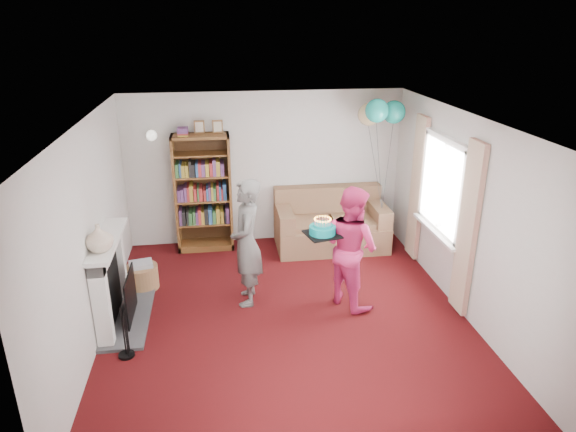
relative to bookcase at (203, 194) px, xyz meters
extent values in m
plane|color=#320708|center=(1.02, -2.30, -0.93)|extent=(5.00, 5.00, 0.00)
cube|color=silver|center=(1.02, 0.21, 0.32)|extent=(4.50, 0.02, 2.50)
cube|color=silver|center=(-1.24, -2.30, 0.32)|extent=(0.02, 5.00, 2.50)
cube|color=silver|center=(3.28, -2.30, 0.32)|extent=(0.02, 5.00, 2.50)
cube|color=white|center=(1.02, -2.30, 1.58)|extent=(4.50, 5.00, 0.01)
cube|color=#3F3F42|center=(-0.98, -2.10, -0.91)|extent=(0.55, 1.40, 0.04)
cube|color=white|center=(-1.13, -2.65, -0.40)|extent=(0.18, 0.14, 1.06)
cube|color=white|center=(-1.13, -1.55, -0.40)|extent=(0.18, 0.14, 1.06)
cube|color=white|center=(-1.13, -2.10, 0.07)|extent=(0.18, 1.24, 0.16)
cube|color=white|center=(-1.10, -2.10, 0.17)|extent=(0.28, 1.35, 0.05)
cube|color=black|center=(-1.15, -2.10, -0.45)|extent=(0.10, 0.80, 0.86)
cube|color=black|center=(-0.91, -2.10, -0.60)|extent=(0.02, 0.70, 0.60)
cylinder|color=black|center=(-0.88, -2.88, -0.61)|extent=(0.18, 0.18, 0.64)
cylinder|color=black|center=(-0.85, -1.30, -0.80)|extent=(0.26, 0.26, 0.26)
cube|color=white|center=(3.23, -1.70, 1.15)|extent=(0.08, 1.30, 0.08)
cube|color=white|center=(3.23, -1.70, -0.10)|extent=(0.08, 1.30, 0.08)
cube|color=white|center=(3.26, -1.70, 0.52)|extent=(0.01, 1.15, 1.20)
cube|color=white|center=(3.20, -1.70, -0.13)|extent=(0.14, 1.32, 0.04)
cube|color=#C5B995|center=(3.22, -2.52, 0.22)|extent=(0.07, 0.38, 2.20)
cube|color=#C5B995|center=(3.22, -0.88, 0.22)|extent=(0.07, 0.38, 2.20)
cylinder|color=gold|center=(-0.73, 0.15, 0.97)|extent=(0.04, 0.12, 0.04)
sphere|color=white|center=(-0.73, 0.06, 0.95)|extent=(0.16, 0.16, 0.16)
cube|color=#472B14|center=(0.00, 0.16, 0.02)|extent=(0.89, 0.04, 1.89)
cube|color=brown|center=(-0.42, -0.03, 0.02)|extent=(0.04, 0.42, 1.89)
cube|color=brown|center=(0.43, -0.03, 0.02)|extent=(0.04, 0.42, 1.89)
cube|color=brown|center=(0.00, -0.03, 0.94)|extent=(0.89, 0.42, 0.04)
cube|color=brown|center=(0.00, -0.03, -0.88)|extent=(0.89, 0.42, 0.10)
cube|color=brown|center=(0.00, -0.03, -0.48)|extent=(0.81, 0.38, 0.03)
cube|color=brown|center=(0.00, -0.03, -0.08)|extent=(0.81, 0.38, 0.02)
cube|color=brown|center=(0.00, -0.03, 0.32)|extent=(0.81, 0.38, 0.02)
cube|color=brown|center=(0.00, -0.03, 0.66)|extent=(0.81, 0.38, 0.02)
cube|color=maroon|center=(-0.25, -0.05, 1.02)|extent=(0.16, 0.22, 0.12)
cube|color=brown|center=(0.00, 0.02, 1.07)|extent=(0.16, 0.02, 0.20)
cube|color=brown|center=(0.28, 0.02, 1.07)|extent=(0.16, 0.02, 0.20)
cube|color=brown|center=(2.05, -0.30, -0.72)|extent=(1.79, 0.95, 0.42)
cube|color=brown|center=(2.05, 0.05, -0.35)|extent=(1.79, 0.24, 0.74)
cube|color=brown|center=(1.27, -0.30, -0.51)|extent=(0.24, 0.90, 0.58)
cube|color=brown|center=(2.82, -0.30, -0.51)|extent=(0.24, 0.90, 0.58)
cube|color=brown|center=(1.65, -0.38, -0.47)|extent=(0.76, 0.65, 0.12)
cube|color=brown|center=(2.45, -0.38, -0.47)|extent=(0.76, 0.65, 0.12)
cylinder|color=#A87D4E|center=(-0.88, -1.29, -0.76)|extent=(0.45, 0.45, 0.33)
cube|color=beige|center=(-0.88, -1.29, -0.56)|extent=(0.31, 0.25, 0.06)
imported|color=black|center=(0.57, -1.85, -0.08)|extent=(0.45, 0.65, 1.70)
imported|color=#D32A67|center=(1.90, -2.07, -0.12)|extent=(0.92, 0.98, 1.62)
cube|color=black|center=(1.49, -2.17, 0.12)|extent=(0.39, 0.39, 0.02)
cylinder|color=#0C888B|center=(1.49, -2.17, 0.18)|extent=(0.33, 0.33, 0.10)
cylinder|color=#0C888B|center=(1.49, -2.17, 0.24)|extent=(0.24, 0.24, 0.04)
cylinder|color=#D55F91|center=(1.59, -2.17, 0.27)|extent=(0.01, 0.01, 0.09)
sphere|color=orange|center=(1.59, -2.17, 0.32)|extent=(0.02, 0.02, 0.02)
cylinder|color=#D55F91|center=(1.59, -2.13, 0.27)|extent=(0.01, 0.01, 0.09)
sphere|color=orange|center=(1.59, -2.13, 0.32)|extent=(0.02, 0.02, 0.02)
cylinder|color=#D55F91|center=(1.57, -2.10, 0.27)|extent=(0.01, 0.01, 0.09)
sphere|color=orange|center=(1.57, -2.10, 0.32)|extent=(0.02, 0.02, 0.02)
cylinder|color=#D55F91|center=(1.54, -2.08, 0.27)|extent=(0.01, 0.01, 0.09)
sphere|color=orange|center=(1.54, -2.08, 0.32)|extent=(0.02, 0.02, 0.02)
cylinder|color=#D55F91|center=(1.51, -2.07, 0.27)|extent=(0.01, 0.01, 0.09)
sphere|color=orange|center=(1.51, -2.07, 0.32)|extent=(0.02, 0.02, 0.02)
cylinder|color=#D55F91|center=(1.48, -2.07, 0.27)|extent=(0.01, 0.01, 0.09)
sphere|color=orange|center=(1.48, -2.07, 0.32)|extent=(0.02, 0.02, 0.02)
cylinder|color=#D55F91|center=(1.44, -2.08, 0.27)|extent=(0.01, 0.01, 0.09)
sphere|color=orange|center=(1.44, -2.08, 0.32)|extent=(0.02, 0.02, 0.02)
cylinder|color=#D55F91|center=(1.42, -2.10, 0.27)|extent=(0.01, 0.01, 0.09)
sphere|color=orange|center=(1.42, -2.10, 0.32)|extent=(0.02, 0.02, 0.02)
cylinder|color=#D55F91|center=(1.40, -2.13, 0.27)|extent=(0.01, 0.01, 0.09)
sphere|color=orange|center=(1.40, -2.13, 0.32)|extent=(0.02, 0.02, 0.02)
cylinder|color=#D55F91|center=(1.39, -2.17, 0.27)|extent=(0.01, 0.01, 0.09)
sphere|color=orange|center=(1.39, -2.17, 0.32)|extent=(0.02, 0.02, 0.02)
cylinder|color=#D55F91|center=(1.40, -2.20, 0.27)|extent=(0.01, 0.01, 0.09)
sphere|color=orange|center=(1.40, -2.20, 0.32)|extent=(0.02, 0.02, 0.02)
cylinder|color=#D55F91|center=(1.42, -2.23, 0.27)|extent=(0.01, 0.01, 0.09)
sphere|color=orange|center=(1.42, -2.23, 0.32)|extent=(0.02, 0.02, 0.02)
cylinder|color=#D55F91|center=(1.44, -2.25, 0.27)|extent=(0.01, 0.01, 0.09)
sphere|color=orange|center=(1.44, -2.25, 0.32)|extent=(0.02, 0.02, 0.02)
cylinder|color=#D55F91|center=(1.48, -2.26, 0.27)|extent=(0.01, 0.01, 0.09)
sphere|color=orange|center=(1.48, -2.26, 0.32)|extent=(0.02, 0.02, 0.02)
cylinder|color=#D55F91|center=(1.51, -2.26, 0.27)|extent=(0.01, 0.01, 0.09)
sphere|color=orange|center=(1.51, -2.26, 0.32)|extent=(0.02, 0.02, 0.02)
cylinder|color=#D55F91|center=(1.54, -2.25, 0.27)|extent=(0.01, 0.01, 0.09)
sphere|color=orange|center=(1.54, -2.25, 0.32)|extent=(0.02, 0.02, 0.02)
cylinder|color=#D55F91|center=(1.57, -2.23, 0.27)|extent=(0.01, 0.01, 0.09)
sphere|color=orange|center=(1.57, -2.23, 0.32)|extent=(0.02, 0.02, 0.02)
cylinder|color=#D55F91|center=(1.59, -2.20, 0.27)|extent=(0.01, 0.01, 0.09)
sphere|color=orange|center=(1.59, -2.20, 0.32)|extent=(0.02, 0.02, 0.02)
sphere|color=#3F3F3F|center=(2.82, -0.50, -0.24)|extent=(0.02, 0.02, 0.02)
sphere|color=#168B7B|center=(2.95, -0.37, 1.29)|extent=(0.35, 0.35, 0.35)
sphere|color=tan|center=(2.62, -0.18, 1.23)|extent=(0.35, 0.35, 0.35)
sphere|color=#168B7B|center=(2.62, -0.56, 1.35)|extent=(0.35, 0.35, 0.35)
imported|color=beige|center=(-1.10, -2.45, 0.36)|extent=(0.40, 0.40, 0.32)
camera|label=1|loc=(0.24, -7.91, 2.63)|focal=32.00mm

